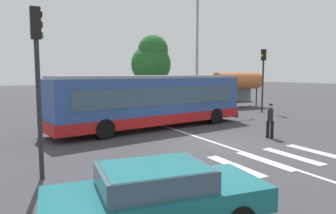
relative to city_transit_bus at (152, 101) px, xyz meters
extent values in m
plane|color=#3D3D42|center=(0.95, -4.83, -1.59)|extent=(160.00, 160.00, 0.00)
cylinder|color=black|center=(3.76, 1.85, -1.09)|extent=(1.04, 0.47, 1.00)
cylinder|color=black|center=(4.16, -0.46, -1.09)|extent=(1.04, 0.47, 1.00)
cylinder|color=black|center=(-3.73, 0.53, -1.09)|extent=(1.04, 0.47, 1.00)
cylinder|color=black|center=(-3.32, -1.78, -1.09)|extent=(1.04, 0.47, 1.00)
cube|color=#2D4C8E|center=(-0.02, 0.00, 0.04)|extent=(12.14, 4.57, 2.55)
cube|color=red|center=(-0.02, 0.00, -0.96)|extent=(12.26, 4.62, 0.55)
cube|color=#3D5666|center=(-0.02, 0.00, 0.34)|extent=(10.74, 4.37, 0.96)
cube|color=#3D5666|center=(5.83, 1.03, 0.24)|extent=(0.43, 2.22, 1.63)
cube|color=black|center=(5.83, 1.03, 1.13)|extent=(0.40, 1.92, 0.28)
cube|color=#99999E|center=(-0.02, 0.00, 1.39)|extent=(11.63, 4.29, 0.16)
cube|color=#28282B|center=(5.95, 1.05, -1.16)|extent=(0.56, 2.53, 0.36)
cylinder|color=black|center=(3.93, -5.16, -1.16)|extent=(0.16, 0.16, 0.85)
cylinder|color=black|center=(4.07, -5.31, -1.16)|extent=(0.16, 0.16, 0.85)
cube|color=#232328|center=(4.00, -5.23, -0.44)|extent=(0.47, 0.46, 0.60)
cylinder|color=#232328|center=(3.83, -5.40, -0.47)|extent=(0.10, 0.10, 0.55)
cylinder|color=#232328|center=(4.17, -5.07, -0.47)|extent=(0.10, 0.10, 0.55)
sphere|color=tan|center=(4.00, -5.23, -0.03)|extent=(0.22, 0.22, 0.22)
sphere|color=black|center=(4.00, -5.23, 0.04)|extent=(0.19, 0.19, 0.19)
cylinder|color=black|center=(-3.37, -10.26, -1.27)|extent=(0.66, 0.27, 0.64)
cylinder|color=black|center=(-6.14, -9.95, -1.27)|extent=(0.66, 0.27, 0.64)
cube|color=#196B70|center=(-4.84, -10.94, -0.95)|extent=(4.67, 2.30, 0.52)
cube|color=#3D5666|center=(-4.93, -10.93, -0.47)|extent=(2.32, 1.83, 0.44)
cube|color=#196B70|center=(-4.93, -10.93, -0.28)|extent=(2.14, 1.74, 0.09)
cylinder|color=black|center=(-2.96, 11.13, -1.27)|extent=(0.21, 0.64, 0.64)
cylinder|color=black|center=(-1.29, 11.16, -1.27)|extent=(0.21, 0.64, 0.64)
cylinder|color=black|center=(-2.90, 8.34, -1.27)|extent=(0.21, 0.64, 0.64)
cylinder|color=black|center=(-1.22, 8.38, -1.27)|extent=(0.21, 0.64, 0.64)
cube|color=#234293|center=(-2.09, 9.75, -0.95)|extent=(1.92, 4.54, 0.52)
cube|color=#3D5666|center=(-2.09, 9.66, -0.47)|extent=(1.65, 2.20, 0.44)
cube|color=#234293|center=(-2.09, 9.66, -0.28)|extent=(1.57, 2.02, 0.09)
cylinder|color=black|center=(-0.46, 11.28, -1.27)|extent=(0.21, 0.64, 0.64)
cylinder|color=black|center=(1.21, 11.29, -1.27)|extent=(0.21, 0.64, 0.64)
cylinder|color=black|center=(-0.44, 8.49, -1.27)|extent=(0.21, 0.64, 0.64)
cylinder|color=black|center=(1.24, 8.50, -1.27)|extent=(0.21, 0.64, 0.64)
cube|color=#B7BABF|center=(0.39, 9.89, -0.95)|extent=(1.86, 4.52, 0.52)
cube|color=#3D5666|center=(0.39, 9.80, -0.47)|extent=(1.62, 2.18, 0.44)
cube|color=#B7BABF|center=(0.39, 9.80, -0.28)|extent=(1.55, 1.99, 0.09)
cylinder|color=black|center=(2.33, 10.92, -1.27)|extent=(0.24, 0.65, 0.64)
cylinder|color=black|center=(4.00, 11.04, -1.27)|extent=(0.24, 0.65, 0.64)
cylinder|color=black|center=(2.52, 8.14, -1.27)|extent=(0.24, 0.65, 0.64)
cylinder|color=black|center=(4.19, 8.25, -1.27)|extent=(0.24, 0.65, 0.64)
cube|color=white|center=(3.26, 9.59, -0.95)|extent=(2.13, 4.62, 0.52)
cube|color=#3D5666|center=(3.27, 9.50, -0.47)|extent=(1.75, 2.27, 0.44)
cube|color=white|center=(3.27, 9.50, -0.28)|extent=(1.66, 2.08, 0.09)
cylinder|color=#28282B|center=(-6.63, -6.53, 0.50)|extent=(0.14, 0.14, 4.17)
cube|color=black|center=(-6.63, -6.53, 3.03)|extent=(0.28, 0.32, 0.90)
cylinder|color=#410907|center=(-6.46, -6.53, 3.30)|extent=(0.04, 0.20, 0.20)
cylinder|color=#463707|center=(-6.46, -6.53, 3.00)|extent=(0.04, 0.20, 0.20)
cylinder|color=green|center=(-6.46, -6.53, 2.70)|extent=(0.04, 0.20, 0.20)
cylinder|color=#28282B|center=(10.98, 2.55, 0.51)|extent=(0.14, 0.14, 4.19)
cube|color=black|center=(10.98, 2.55, 3.05)|extent=(0.28, 0.32, 0.90)
cylinder|color=#410907|center=(10.81, 2.55, 3.32)|extent=(0.04, 0.20, 0.20)
cylinder|color=yellow|center=(10.81, 2.55, 3.02)|extent=(0.04, 0.20, 0.20)
cylinder|color=#093B10|center=(10.81, 2.55, 2.72)|extent=(0.04, 0.20, 0.20)
cylinder|color=#28282B|center=(9.35, 6.57, -0.44)|extent=(0.12, 0.12, 2.30)
cylinder|color=#28282B|center=(14.11, 6.57, -0.44)|extent=(0.12, 0.12, 2.30)
cube|color=slate|center=(11.73, 7.27, -0.32)|extent=(4.57, 0.04, 1.93)
cylinder|color=#BC602D|center=(11.73, 6.57, 0.89)|extent=(4.85, 1.54, 1.54)
cube|color=#4C3823|center=(11.73, 6.57, -1.14)|extent=(3.81, 0.36, 0.08)
cylinder|color=#939399|center=(7.00, 6.17, 3.62)|extent=(0.20, 0.20, 10.41)
cylinder|color=brown|center=(6.56, 14.65, -0.26)|extent=(0.36, 0.36, 2.65)
sphere|color=#236028|center=(6.56, 14.65, 2.56)|extent=(4.28, 4.28, 4.28)
sphere|color=#236028|center=(6.70, 14.40, 4.06)|extent=(3.21, 3.21, 3.21)
cube|color=silver|center=(-3.38, -8.15, -1.58)|extent=(0.45, 2.76, 0.01)
cube|color=silver|center=(-1.98, -8.15, -1.58)|extent=(0.45, 2.76, 0.01)
cube|color=silver|center=(-0.58, -8.15, -1.58)|extent=(0.45, 2.76, 0.01)
cube|color=silver|center=(0.83, -8.15, -1.58)|extent=(0.45, 2.76, 0.01)
cube|color=silver|center=(2.23, -8.15, -1.58)|extent=(0.45, 2.76, 0.01)
cube|color=silver|center=(3.63, -8.15, -1.58)|extent=(0.45, 2.76, 0.01)
cube|color=silver|center=(0.96, -2.83, -1.59)|extent=(0.16, 24.00, 0.01)
camera|label=1|loc=(-7.48, -16.48, 1.60)|focal=33.60mm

